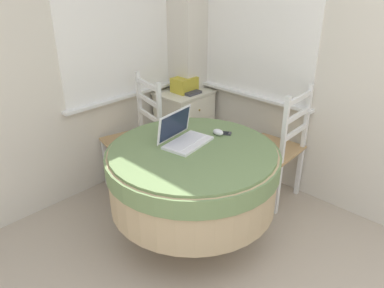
# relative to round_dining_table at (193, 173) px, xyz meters

# --- Properties ---
(corner_room_shell) EXTENTS (4.08, 4.63, 2.55)m
(corner_room_shell) POSITION_rel_round_dining_table_xyz_m (0.29, 0.08, 0.74)
(corner_room_shell) COLOR beige
(corner_room_shell) RESTS_ON ground_plane
(round_dining_table) EXTENTS (1.16, 1.16, 0.72)m
(round_dining_table) POSITION_rel_round_dining_table_xyz_m (0.00, 0.00, 0.00)
(round_dining_table) COLOR #4C3D2D
(round_dining_table) RESTS_ON ground_plane
(laptop) EXTENTS (0.37, 0.28, 0.22)m
(laptop) POSITION_rel_round_dining_table_xyz_m (0.03, 0.11, 0.23)
(laptop) COLOR white
(laptop) RESTS_ON round_dining_table
(computer_mouse) EXTENTS (0.05, 0.08, 0.04)m
(computer_mouse) POSITION_rel_round_dining_table_xyz_m (0.29, 0.02, 0.20)
(computer_mouse) COLOR white
(computer_mouse) RESTS_ON round_dining_table
(cell_phone) EXTENTS (0.10, 0.13, 0.01)m
(cell_phone) POSITION_rel_round_dining_table_xyz_m (0.33, 0.01, 0.19)
(cell_phone) COLOR #2D2D33
(cell_phone) RESTS_ON round_dining_table
(dining_chair_near_back_window) EXTENTS (0.51, 0.51, 0.99)m
(dining_chair_near_back_window) POSITION_rel_round_dining_table_xyz_m (0.17, 0.83, -0.07)
(dining_chair_near_back_window) COLOR tan
(dining_chair_near_back_window) RESTS_ON ground_plane
(dining_chair_near_right_window) EXTENTS (0.45, 0.44, 0.99)m
(dining_chair_near_right_window) POSITION_rel_round_dining_table_xyz_m (0.85, -0.14, -0.07)
(dining_chair_near_right_window) COLOR tan
(dining_chair_near_right_window) RESTS_ON ground_plane
(corner_cabinet) EXTENTS (0.50, 0.41, 0.72)m
(corner_cabinet) POSITION_rel_round_dining_table_xyz_m (0.82, 0.89, -0.18)
(corner_cabinet) COLOR silver
(corner_cabinet) RESTS_ON ground_plane
(storage_box) EXTENTS (0.22, 0.17, 0.14)m
(storage_box) POSITION_rel_round_dining_table_xyz_m (0.83, 0.89, 0.25)
(storage_box) COLOR gold
(storage_box) RESTS_ON corner_cabinet
(book_on_cabinet) EXTENTS (0.16, 0.18, 0.02)m
(book_on_cabinet) POSITION_rel_round_dining_table_xyz_m (0.82, 0.83, 0.20)
(book_on_cabinet) COLOR #3F3F44
(book_on_cabinet) RESTS_ON corner_cabinet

